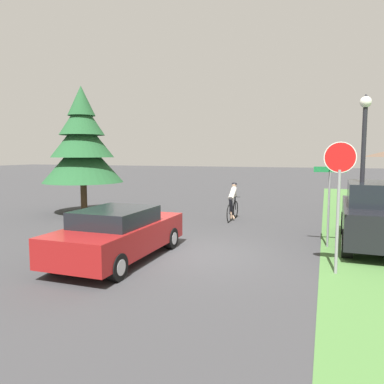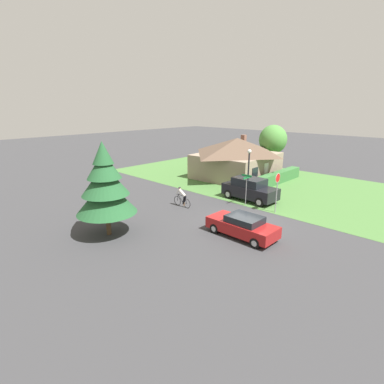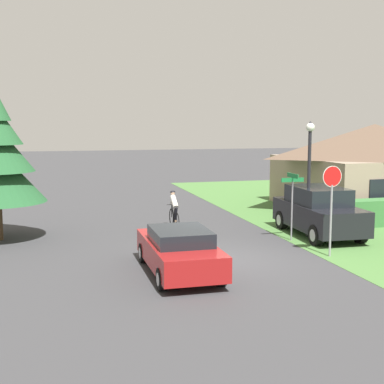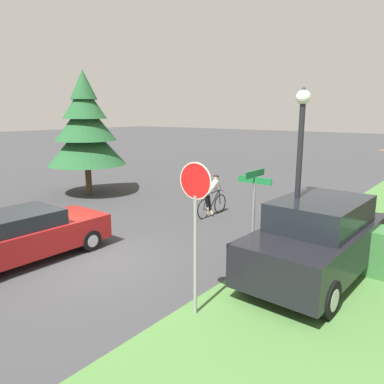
{
  "view_description": "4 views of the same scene",
  "coord_description": "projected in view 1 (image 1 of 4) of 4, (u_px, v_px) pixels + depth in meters",
  "views": [
    {
      "loc": [
        3.45,
        -9.43,
        2.74
      ],
      "look_at": [
        -1.2,
        3.56,
        1.33
      ],
      "focal_mm": 35.0,
      "sensor_mm": 36.0,
      "label": 1
    },
    {
      "loc": [
        -15.91,
        -10.64,
        7.77
      ],
      "look_at": [
        -0.79,
        3.87,
        1.68
      ],
      "focal_mm": 28.0,
      "sensor_mm": 36.0,
      "label": 2
    },
    {
      "loc": [
        -5.12,
        -15.96,
        4.4
      ],
      "look_at": [
        0.07,
        3.46,
        1.79
      ],
      "focal_mm": 50.0,
      "sensor_mm": 36.0,
      "label": 3
    },
    {
      "loc": [
        7.86,
        -5.78,
        3.9
      ],
      "look_at": [
        0.41,
        3.65,
        1.33
      ],
      "focal_mm": 35.0,
      "sensor_mm": 36.0,
      "label": 4
    }
  ],
  "objects": [
    {
      "name": "sedan_left_lane",
      "position": [
        119.0,
        234.0,
        9.68
      ],
      "size": [
        1.88,
        4.37,
        1.36
      ],
      "rotation": [
        0.0,
        0.0,
        1.57
      ],
      "color": "maroon",
      "rests_on": "ground"
    },
    {
      "name": "conifer_tall_near",
      "position": [
        82.0,
        145.0,
        17.05
      ],
      "size": [
        3.63,
        3.63,
        5.8
      ],
      "color": "#4C3823",
      "rests_on": "ground"
    },
    {
      "name": "ground_plane",
      "position": [
        190.0,
        254.0,
        10.27
      ],
      "size": [
        140.0,
        140.0,
        0.0
      ],
      "primitive_type": "plane",
      "color": "#38383A"
    },
    {
      "name": "stop_sign",
      "position": [
        339.0,
        182.0,
        8.37
      ],
      "size": [
        0.69,
        0.07,
        3.01
      ],
      "rotation": [
        0.0,
        0.0,
        3.19
      ],
      "color": "gray",
      "rests_on": "ground"
    },
    {
      "name": "street_name_sign",
      "position": [
        329.0,
        188.0,
        10.86
      ],
      "size": [
        0.9,
        0.9,
        2.53
      ],
      "color": "gray",
      "rests_on": "ground"
    },
    {
      "name": "cyclist",
      "position": [
        233.0,
        202.0,
        15.47
      ],
      "size": [
        0.44,
        1.84,
        1.58
      ],
      "rotation": [
        0.0,
        0.0,
        1.56
      ],
      "color": "black",
      "rests_on": "ground"
    },
    {
      "name": "parked_suv_right",
      "position": [
        379.0,
        215.0,
        11.0
      ],
      "size": [
        2.16,
        4.68,
        1.91
      ],
      "rotation": [
        0.0,
        0.0,
        1.54
      ],
      "color": "black",
      "rests_on": "ground"
    },
    {
      "name": "street_lamp",
      "position": [
        364.0,
        149.0,
        10.88
      ],
      "size": [
        0.33,
        0.33,
        4.46
      ],
      "color": "black",
      "rests_on": "ground"
    }
  ]
}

